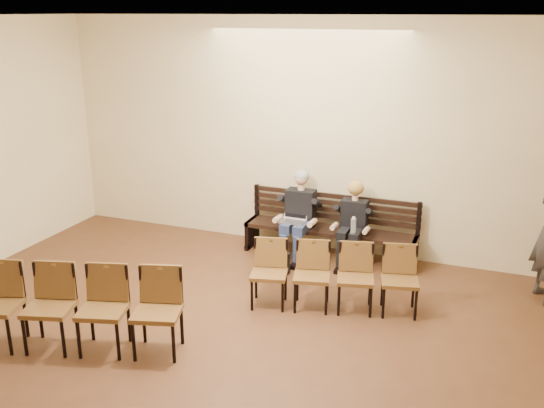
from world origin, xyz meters
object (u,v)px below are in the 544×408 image
(seated_man, at_px, (299,216))
(seated_woman, at_px, (352,228))
(laptop, at_px, (293,222))
(bag, at_px, (273,264))
(bench, at_px, (329,243))
(water_bottle, at_px, (353,233))
(chair_row_back, at_px, (76,310))
(chair_row_front, at_px, (333,278))

(seated_man, xyz_separation_m, seated_woman, (0.82, 0.00, -0.10))
(laptop, bearing_deg, bag, -82.48)
(bench, bearing_deg, seated_woman, -18.00)
(water_bottle, bearing_deg, seated_woman, 106.42)
(seated_man, bearing_deg, laptop, -103.86)
(laptop, xyz_separation_m, chair_row_back, (-1.35, -3.23, -0.11))
(bag, relative_size, chair_row_front, 0.21)
(seated_man, xyz_separation_m, chair_row_front, (0.96, -1.47, -0.22))
(bench, distance_m, laptop, 0.67)
(water_bottle, relative_size, chair_row_front, 0.12)
(bench, relative_size, water_bottle, 10.33)
(seated_woman, xyz_separation_m, water_bottle, (0.07, -0.25, 0.03))
(seated_man, xyz_separation_m, laptop, (-0.04, -0.16, -0.06))
(seated_man, bearing_deg, chair_row_back, -112.29)
(chair_row_front, relative_size, chair_row_back, 0.89)
(bench, distance_m, seated_man, 0.63)
(seated_man, bearing_deg, seated_woman, 0.00)
(bench, xyz_separation_m, laptop, (-0.49, -0.28, 0.36))
(seated_woman, height_order, water_bottle, seated_woman)
(bench, relative_size, seated_woman, 2.38)
(bench, height_order, chair_row_front, chair_row_front)
(bench, xyz_separation_m, water_bottle, (0.44, -0.37, 0.35))
(seated_man, height_order, chair_row_back, seated_man)
(laptop, relative_size, chair_row_back, 0.16)
(seated_man, distance_m, laptop, 0.17)
(bag, bearing_deg, chair_row_back, -116.01)
(bench, xyz_separation_m, seated_man, (-0.45, -0.12, 0.42))
(seated_woman, relative_size, chair_row_back, 0.48)
(water_bottle, relative_size, chair_row_back, 0.11)
(water_bottle, xyz_separation_m, chair_row_front, (0.06, -1.22, -0.16))
(bench, relative_size, bag, 6.20)
(bench, xyz_separation_m, chair_row_front, (0.51, -1.59, 0.19))
(bench, relative_size, chair_row_front, 1.27)
(chair_row_front, bearing_deg, water_bottle, 79.09)
(water_bottle, height_order, chair_row_back, chair_row_back)
(seated_woman, bearing_deg, bag, -140.37)
(water_bottle, bearing_deg, chair_row_front, -87.05)
(laptop, height_order, chair_row_front, chair_row_front)
(bag, bearing_deg, water_bottle, 27.27)
(bag, distance_m, chair_row_front, 1.31)
(chair_row_front, bearing_deg, chair_row_back, -154.68)
(chair_row_front, height_order, chair_row_back, chair_row_back)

